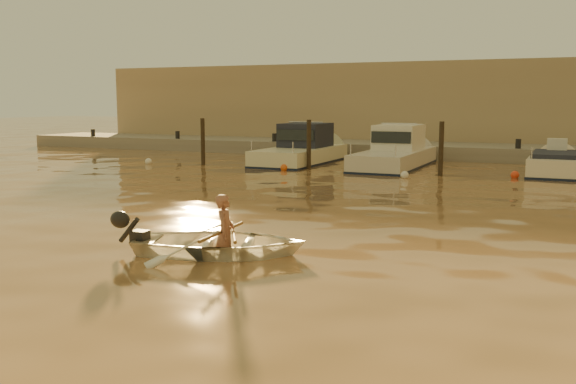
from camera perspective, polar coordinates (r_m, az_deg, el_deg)
The scene contains 18 objects.
ground_plane at distance 11.39m, azimuth 0.88°, elevation -5.90°, with size 160.00×160.00×0.00m, color #905E39.
dinghy at distance 11.69m, azimuth -6.08°, elevation -4.56°, with size 2.22×3.11×0.64m, color white.
person at distance 11.63m, azimuth -5.61°, elevation -3.63°, with size 0.51×0.33×1.40m, color #925B49.
outboard_motor at distance 12.06m, azimuth -13.10°, elevation -3.95°, with size 0.90×0.40×0.70m, color black, non-canonical shape.
oar_port at distance 11.60m, azimuth -4.88°, elevation -3.54°, with size 0.06×0.06×2.10m, color brown.
oar_starboard at distance 11.64m, azimuth -5.85°, elevation -3.52°, with size 0.06×0.06×2.10m, color brown.
moored_boat_1 at distance 28.52m, azimuth 1.11°, elevation 3.83°, with size 2.31×6.86×1.75m, color beige, non-canonical shape.
moored_boat_2 at distance 27.13m, azimuth 9.45°, elevation 3.50°, with size 2.16×7.29×1.75m, color beige, non-canonical shape.
moored_boat_3 at distance 26.27m, azimuth 22.65°, elevation 1.96°, with size 1.81×5.32×0.95m, color #EFDFC8, non-canonical shape.
piling_0 at distance 28.25m, azimuth -7.58°, elevation 4.28°, with size 0.18×0.18×2.20m, color #2D2319.
piling_1 at distance 25.97m, azimuth 1.86°, elevation 4.02°, with size 0.18×0.18×2.20m, color #2D2319.
piling_2 at distance 24.45m, azimuth 13.44°, elevation 3.54°, with size 0.18×0.18×2.20m, color #2D2319.
fender_a at distance 28.86m, azimuth -12.30°, elevation 2.65°, with size 0.30×0.30×0.30m, color white.
fender_b at distance 25.58m, azimuth -0.35°, elevation 2.16°, with size 0.30×0.30×0.30m, color #DA5619.
fender_c at distance 23.46m, azimuth 10.33°, elevation 1.48°, with size 0.30×0.30×0.30m, color silver.
fender_d at distance 24.54m, azimuth 19.52°, elevation 1.44°, with size 0.30×0.30×0.30m, color red.
quay at distance 32.05m, azimuth 16.38°, elevation 3.13°, with size 52.00×4.00×1.00m, color gray.
waterfront_building at distance 37.40m, azimuth 17.71°, elevation 7.20°, with size 46.00×7.00×4.80m, color #9E8466.
Camera 1 is at (4.39, -10.14, 2.76)m, focal length 40.00 mm.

